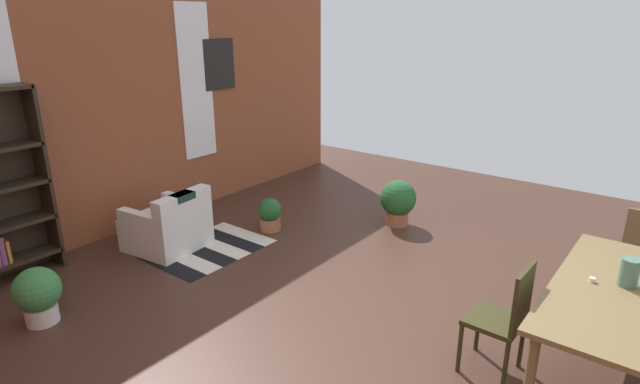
{
  "coord_description": "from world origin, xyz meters",
  "views": [
    {
      "loc": [
        -3.4,
        -1.67,
        2.66
      ],
      "look_at": [
        0.4,
        1.25,
        1.02
      ],
      "focal_mm": 28.48,
      "sensor_mm": 36.0,
      "label": 1
    }
  ],
  "objects_px": {
    "dining_table": "(622,301)",
    "potted_plant_by_shelf": "(38,294)",
    "potted_plant_corner": "(398,201)",
    "vase_on_table": "(629,273)",
    "dining_chair_far_left": "(504,316)",
    "armchair_white": "(169,226)",
    "potted_plant_window": "(270,214)"
  },
  "relations": [
    {
      "from": "potted_plant_by_shelf",
      "to": "potted_plant_corner",
      "type": "xyz_separation_m",
      "value": [
        4.07,
        -1.44,
        0.05
      ]
    },
    {
      "from": "potted_plant_by_shelf",
      "to": "dining_chair_far_left",
      "type": "bearing_deg",
      "value": -62.7
    },
    {
      "from": "vase_on_table",
      "to": "potted_plant_corner",
      "type": "height_order",
      "value": "vase_on_table"
    },
    {
      "from": "potted_plant_corner",
      "to": "potted_plant_window",
      "type": "relative_size",
      "value": 1.43
    },
    {
      "from": "vase_on_table",
      "to": "potted_plant_window",
      "type": "height_order",
      "value": "vase_on_table"
    },
    {
      "from": "dining_table",
      "to": "potted_plant_window",
      "type": "bearing_deg",
      "value": 81.73
    },
    {
      "from": "armchair_white",
      "to": "dining_chair_far_left",
      "type": "bearing_deg",
      "value": -88.24
    },
    {
      "from": "dining_chair_far_left",
      "to": "potted_plant_corner",
      "type": "relative_size",
      "value": 1.52
    },
    {
      "from": "potted_plant_corner",
      "to": "potted_plant_by_shelf",
      "type": "bearing_deg",
      "value": 160.46
    },
    {
      "from": "potted_plant_by_shelf",
      "to": "potted_plant_window",
      "type": "distance_m",
      "value": 2.89
    },
    {
      "from": "dining_table",
      "to": "vase_on_table",
      "type": "height_order",
      "value": "vase_on_table"
    },
    {
      "from": "potted_plant_corner",
      "to": "vase_on_table",
      "type": "bearing_deg",
      "value": -120.48
    },
    {
      "from": "vase_on_table",
      "to": "dining_chair_far_left",
      "type": "height_order",
      "value": "vase_on_table"
    },
    {
      "from": "vase_on_table",
      "to": "armchair_white",
      "type": "xyz_separation_m",
      "value": [
        -0.66,
        4.69,
        -0.61
      ]
    },
    {
      "from": "armchair_white",
      "to": "potted_plant_by_shelf",
      "type": "relative_size",
      "value": 1.62
    },
    {
      "from": "vase_on_table",
      "to": "potted_plant_corner",
      "type": "distance_m",
      "value": 3.34
    },
    {
      "from": "armchair_white",
      "to": "dining_table",
      "type": "bearing_deg",
      "value": -83.22
    },
    {
      "from": "potted_plant_by_shelf",
      "to": "dining_table",
      "type": "bearing_deg",
      "value": -61.9
    },
    {
      "from": "vase_on_table",
      "to": "potted_plant_corner",
      "type": "xyz_separation_m",
      "value": [
        1.67,
        2.84,
        -0.54
      ]
    },
    {
      "from": "dining_table",
      "to": "potted_plant_by_shelf",
      "type": "distance_m",
      "value": 4.87
    },
    {
      "from": "armchair_white",
      "to": "potted_plant_corner",
      "type": "relative_size",
      "value": 1.42
    },
    {
      "from": "dining_table",
      "to": "potted_plant_corner",
      "type": "bearing_deg",
      "value": 57.96
    },
    {
      "from": "dining_chair_far_left",
      "to": "potted_plant_by_shelf",
      "type": "distance_m",
      "value": 4.04
    },
    {
      "from": "dining_table",
      "to": "potted_plant_by_shelf",
      "type": "relative_size",
      "value": 3.53
    },
    {
      "from": "potted_plant_window",
      "to": "potted_plant_by_shelf",
      "type": "bearing_deg",
      "value": 176.19
    },
    {
      "from": "vase_on_table",
      "to": "dining_chair_far_left",
      "type": "distance_m",
      "value": 0.96
    },
    {
      "from": "potted_plant_window",
      "to": "armchair_white",
      "type": "bearing_deg",
      "value": 152.64
    },
    {
      "from": "vase_on_table",
      "to": "dining_table",
      "type": "bearing_deg",
      "value": -180.0
    },
    {
      "from": "dining_chair_far_left",
      "to": "potted_plant_by_shelf",
      "type": "height_order",
      "value": "dining_chair_far_left"
    },
    {
      "from": "dining_chair_far_left",
      "to": "potted_plant_window",
      "type": "relative_size",
      "value": 2.17
    },
    {
      "from": "armchair_white",
      "to": "potted_plant_by_shelf",
      "type": "height_order",
      "value": "armchair_white"
    },
    {
      "from": "potted_plant_by_shelf",
      "to": "potted_plant_window",
      "type": "height_order",
      "value": "potted_plant_by_shelf"
    }
  ]
}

